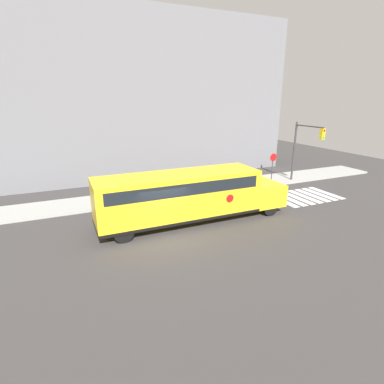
% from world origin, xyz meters
% --- Properties ---
extents(ground_plane, '(60.00, 60.00, 0.00)m').
position_xyz_m(ground_plane, '(0.00, 0.00, 0.00)').
color(ground_plane, '#3A3838').
extents(sidewalk_strip, '(44.00, 3.00, 0.15)m').
position_xyz_m(sidewalk_strip, '(0.00, 6.50, 0.07)').
color(sidewalk_strip, '#9E9E99').
rests_on(sidewalk_strip, ground).
extents(building_backdrop, '(32.00, 4.00, 13.74)m').
position_xyz_m(building_backdrop, '(0.00, 13.00, 6.87)').
color(building_backdrop, slate).
rests_on(building_backdrop, ground).
extents(crosswalk_stripes, '(4.70, 3.20, 0.01)m').
position_xyz_m(crosswalk_stripes, '(11.39, 2.00, 0.00)').
color(crosswalk_stripes, white).
rests_on(crosswalk_stripes, ground).
extents(school_bus, '(11.15, 2.57, 2.89)m').
position_xyz_m(school_bus, '(1.77, 1.15, 1.67)').
color(school_bus, yellow).
rests_on(school_bus, ground).
extents(stop_sign, '(0.62, 0.10, 2.62)m').
position_xyz_m(stop_sign, '(11.03, 5.38, 1.69)').
color(stop_sign, '#38383A').
rests_on(stop_sign, ground).
extents(traffic_light, '(0.28, 2.97, 4.99)m').
position_xyz_m(traffic_light, '(13.40, 4.72, 3.31)').
color(traffic_light, '#38383A').
rests_on(traffic_light, ground).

